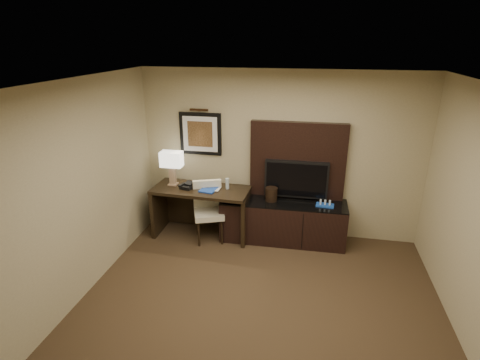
% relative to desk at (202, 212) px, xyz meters
% --- Properties ---
extents(floor, '(4.50, 5.00, 0.01)m').
position_rel_desk_xyz_m(floor, '(1.21, -2.10, -0.42)').
color(floor, '#352618').
rests_on(floor, ground).
extents(ceiling, '(4.50, 5.00, 0.01)m').
position_rel_desk_xyz_m(ceiling, '(1.21, -2.10, 2.28)').
color(ceiling, silver).
rests_on(ceiling, wall_back).
extents(wall_back, '(4.50, 0.01, 2.70)m').
position_rel_desk_xyz_m(wall_back, '(1.21, 0.40, 0.93)').
color(wall_back, tan).
rests_on(wall_back, floor).
extents(wall_left, '(0.01, 5.00, 2.70)m').
position_rel_desk_xyz_m(wall_left, '(-1.04, -2.10, 0.93)').
color(wall_left, tan).
rests_on(wall_left, floor).
extents(desk, '(1.59, 0.74, 0.84)m').
position_rel_desk_xyz_m(desk, '(0.00, 0.00, 0.00)').
color(desk, black).
rests_on(desk, floor).
extents(credenza, '(2.00, 0.59, 0.69)m').
position_rel_desk_xyz_m(credenza, '(1.34, 0.08, -0.08)').
color(credenza, black).
rests_on(credenza, floor).
extents(tv_wall_panel, '(1.50, 0.12, 1.30)m').
position_rel_desk_xyz_m(tv_wall_panel, '(1.51, 0.34, 0.85)').
color(tv_wall_panel, black).
rests_on(tv_wall_panel, wall_back).
extents(tv, '(1.00, 0.08, 0.60)m').
position_rel_desk_xyz_m(tv, '(1.51, 0.24, 0.60)').
color(tv, black).
rests_on(tv, tv_wall_panel).
extents(artwork, '(0.70, 0.04, 0.70)m').
position_rel_desk_xyz_m(artwork, '(-0.09, 0.38, 1.23)').
color(artwork, black).
rests_on(artwork, wall_back).
extents(picture_light, '(0.04, 0.04, 0.30)m').
position_rel_desk_xyz_m(picture_light, '(-0.09, 0.34, 1.63)').
color(picture_light, '#3B2413').
rests_on(picture_light, wall_back).
extents(desk_chair, '(0.62, 0.66, 0.96)m').
position_rel_desk_xyz_m(desk_chair, '(0.16, -0.14, 0.06)').
color(desk_chair, beige).
rests_on(desk_chair, floor).
extents(table_lamp, '(0.37, 0.23, 0.59)m').
position_rel_desk_xyz_m(table_lamp, '(-0.50, 0.08, 0.71)').
color(table_lamp, tan).
rests_on(table_lamp, desk).
extents(desk_phone, '(0.23, 0.22, 0.10)m').
position_rel_desk_xyz_m(desk_phone, '(-0.22, -0.04, 0.47)').
color(desk_phone, black).
rests_on(desk_phone, desk).
extents(blue_folder, '(0.29, 0.36, 0.02)m').
position_rel_desk_xyz_m(blue_folder, '(0.15, -0.02, 0.43)').
color(blue_folder, '#183FA2').
rests_on(blue_folder, desk).
extents(book, '(0.15, 0.02, 0.20)m').
position_rel_desk_xyz_m(book, '(0.17, 0.00, 0.52)').
color(book, tan).
rests_on(book, desk).
extents(water_bottle, '(0.07, 0.07, 0.18)m').
position_rel_desk_xyz_m(water_bottle, '(0.42, 0.08, 0.51)').
color(water_bottle, '#ABBFC2').
rests_on(water_bottle, desk).
extents(ice_bucket, '(0.23, 0.23, 0.22)m').
position_rel_desk_xyz_m(ice_bucket, '(1.14, 0.09, 0.38)').
color(ice_bucket, black).
rests_on(ice_bucket, credenza).
extents(minibar_tray, '(0.28, 0.19, 0.10)m').
position_rel_desk_xyz_m(minibar_tray, '(1.98, 0.05, 0.32)').
color(minibar_tray, '#1947A3').
rests_on(minibar_tray, credenza).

